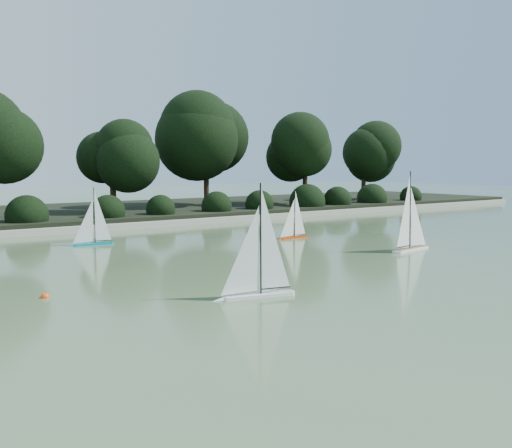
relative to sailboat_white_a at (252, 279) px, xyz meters
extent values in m
plane|color=#3A4F2F|center=(1.53, 0.29, -0.27)|extent=(80.00, 80.00, 0.00)
cube|color=gray|center=(1.53, 9.29, -0.18)|extent=(40.00, 0.35, 0.18)
cube|color=black|center=(1.53, 13.29, -0.12)|extent=(40.00, 8.00, 0.30)
cylinder|color=black|center=(2.53, 11.69, 0.36)|extent=(0.20, 0.20, 1.26)
sphere|color=black|center=(2.53, 11.69, 1.93)|extent=(2.10, 2.10, 2.10)
cylinder|color=black|center=(6.53, 12.39, 0.59)|extent=(0.20, 0.20, 1.73)
sphere|color=black|center=(6.53, 12.39, 2.71)|extent=(2.80, 2.80, 2.80)
cylinder|color=black|center=(10.53, 11.29, 0.46)|extent=(0.20, 0.20, 1.48)
sphere|color=black|center=(10.53, 11.29, 2.34)|extent=(2.52, 2.52, 2.52)
cylinder|color=black|center=(14.53, 11.89, 0.43)|extent=(0.20, 0.20, 1.40)
sphere|color=black|center=(14.53, 11.89, 2.14)|extent=(2.24, 2.24, 2.24)
sphere|color=black|center=(-0.47, 10.19, 0.18)|extent=(1.10, 1.10, 1.10)
sphere|color=black|center=(1.53, 10.19, 0.18)|extent=(1.10, 1.10, 1.10)
sphere|color=black|center=(3.53, 10.19, 0.18)|extent=(1.10, 1.10, 1.10)
sphere|color=black|center=(5.53, 10.19, 0.18)|extent=(1.10, 1.10, 1.10)
sphere|color=black|center=(7.53, 10.19, 0.18)|extent=(1.10, 1.10, 1.10)
sphere|color=black|center=(9.53, 10.19, 0.18)|extent=(1.10, 1.10, 1.10)
sphere|color=black|center=(11.53, 10.19, 0.18)|extent=(1.10, 1.10, 1.10)
sphere|color=black|center=(13.53, 10.19, 0.18)|extent=(1.10, 1.10, 1.10)
sphere|color=black|center=(15.53, 10.19, 0.18)|extent=(1.10, 1.10, 1.10)
cube|color=silver|center=(0.09, -0.02, -0.22)|extent=(1.04, 0.43, 0.10)
cone|color=silver|center=(-0.48, 0.11, -0.22)|extent=(0.24, 0.24, 0.20)
cylinder|color=silver|center=(0.59, -0.14, -0.22)|extent=(0.15, 0.15, 0.10)
cylinder|color=black|center=(0.14, -0.03, 0.62)|extent=(0.02, 0.02, 1.59)
cylinder|color=black|center=(0.36, -0.08, -0.11)|extent=(0.46, 0.12, 0.02)
cube|color=white|center=(5.42, 1.63, -0.22)|extent=(1.11, 0.35, 0.11)
cone|color=white|center=(6.05, 1.71, -0.22)|extent=(0.24, 0.24, 0.22)
cylinder|color=white|center=(4.88, 1.56, -0.22)|extent=(0.15, 0.15, 0.11)
cube|color=olive|center=(5.42, 1.63, -0.16)|extent=(1.02, 0.29, 0.01)
cylinder|color=black|center=(5.37, 1.62, 0.68)|extent=(0.02, 0.02, 1.69)
cylinder|color=black|center=(5.13, 1.59, -0.10)|extent=(0.50, 0.08, 0.02)
cube|color=#D53E0C|center=(4.62, 4.74, -0.23)|extent=(0.80, 0.18, 0.08)
cone|color=#D53E0C|center=(4.15, 4.73, -0.23)|extent=(0.16, 0.16, 0.16)
cylinder|color=#D53E0C|center=(5.02, 4.75, -0.23)|extent=(0.10, 0.10, 0.08)
cylinder|color=black|center=(4.66, 4.74, 0.43)|extent=(0.02, 0.02, 1.24)
cylinder|color=black|center=(4.83, 4.75, -0.15)|extent=(0.37, 0.02, 0.01)
cube|color=#01859D|center=(0.02, 6.56, -0.23)|extent=(0.87, 0.33, 0.08)
cone|color=#01859D|center=(-0.46, 6.66, -0.23)|extent=(0.20, 0.20, 0.17)
cylinder|color=#01859D|center=(0.44, 6.48, -0.23)|extent=(0.12, 0.12, 0.08)
cylinder|color=black|center=(0.06, 6.56, 0.47)|extent=(0.02, 0.02, 1.32)
cylinder|color=black|center=(0.25, 6.52, -0.14)|extent=(0.39, 0.09, 0.01)
sphere|color=#E5420C|center=(-2.40, 1.72, -0.27)|extent=(0.14, 0.14, 0.14)
camera|label=1|loc=(-4.55, -6.53, 1.62)|focal=40.00mm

